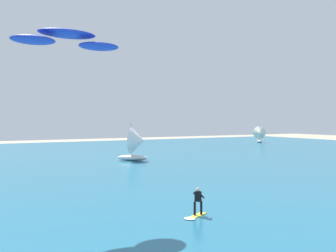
{
  "coord_description": "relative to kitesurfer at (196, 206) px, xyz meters",
  "views": [
    {
      "loc": [
        -10.21,
        2.64,
        5.8
      ],
      "look_at": [
        0.41,
        22.21,
        5.43
      ],
      "focal_mm": 37.74,
      "sensor_mm": 36.0,
      "label": 1
    }
  ],
  "objects": [
    {
      "name": "sailboat_far_right",
      "position": [
        8.3,
        27.98,
        1.81
      ],
      "size": [
        4.71,
        4.53,
        5.26
      ],
      "color": "silver",
      "rests_on": "ocean"
    },
    {
      "name": "kite",
      "position": [
        -6.7,
        3.56,
        9.83
      ],
      "size": [
        6.25,
        2.08,
        0.95
      ],
      "color": "#1E33B2"
    },
    {
      "name": "kitesurfer",
      "position": [
        0.0,
        0.0,
        0.0
      ],
      "size": [
        2.0,
        1.38,
        1.67
      ],
      "color": "yellow",
      "rests_on": "ocean"
    },
    {
      "name": "ocean",
      "position": [
        -1.19,
        31.64,
        -0.65
      ],
      "size": [
        160.0,
        90.0,
        0.1
      ],
      "primitive_type": "cube",
      "color": "#236B89",
      "rests_on": "ground"
    },
    {
      "name": "sailboat_far_left",
      "position": [
        52.12,
        50.48,
        1.51
      ],
      "size": [
        3.94,
        4.15,
        4.62
      ],
      "color": "white",
      "rests_on": "ocean"
    }
  ]
}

